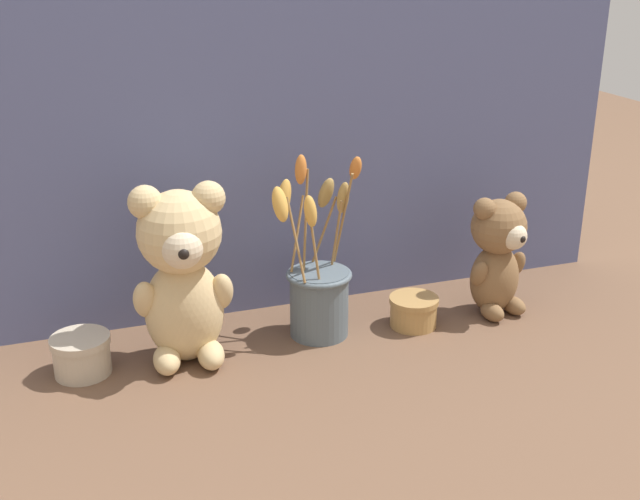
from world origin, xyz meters
name	(u,v)px	position (x,y,z in m)	size (l,w,h in m)	color
ground_plane	(324,340)	(0.00, 0.00, 0.00)	(4.00, 4.00, 0.00)	brown
backdrop_wall	(293,104)	(0.00, 0.17, 0.38)	(1.28, 0.02, 0.77)	slate
teddy_bear_large	(182,272)	(-0.24, 0.01, 0.16)	(0.17, 0.15, 0.30)	#DBBC84
teddy_bear_medium	(498,253)	(0.34, 0.00, 0.12)	(0.13, 0.11, 0.23)	olive
flower_vase	(320,287)	(0.00, 0.03, 0.09)	(0.18, 0.13, 0.32)	slate
decorative_tin_tall	(82,355)	(-0.40, 0.02, 0.03)	(0.10, 0.10, 0.07)	beige
decorative_tin_short	(413,311)	(0.17, 0.00, 0.03)	(0.09, 0.09, 0.06)	tan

